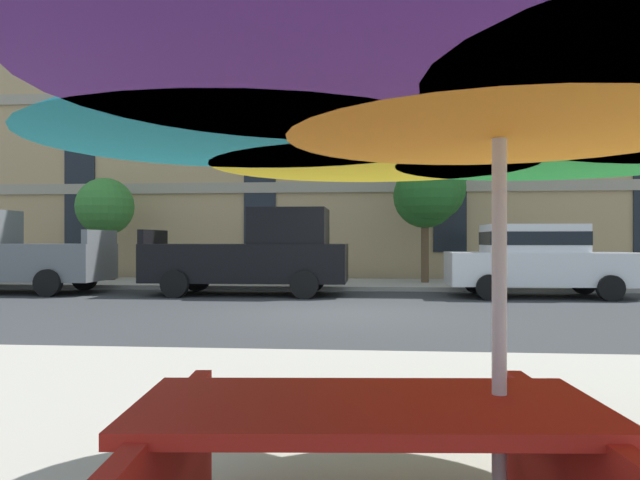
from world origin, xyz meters
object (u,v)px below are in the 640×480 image
Objects in this scene: pickup_gray at (2,254)px; street_tree_middle at (429,192)px; street_tree_left at (106,208)px; sedan_white at (537,258)px; picnic_table at (368,474)px; pickup_black at (256,255)px; patio_umbrella at (499,79)px.

street_tree_middle is at bearing 15.95° from pickup_gray.
street_tree_left is (1.22, 3.58, 1.40)m from pickup_gray.
sedan_white is 1.30× the size of street_tree_left.
pickup_gray is 2.66× the size of picnic_table.
pickup_black is 5.98m from street_tree_middle.
street_tree_middle reaches higher than pickup_black.
pickup_gray reaches higher than sedan_white.
patio_umbrella reaches higher than pickup_gray.
pickup_black is 1.50× the size of street_tree_left.
patio_umbrella is at bearing -60.79° from street_tree_left.
pickup_gray is 13.81m from sedan_white.
pickup_gray is 6.85m from pickup_black.
street_tree_middle reaches higher than pickup_gray.
sedan_white is at bearing -0.00° from pickup_gray.
pickup_gray is at bearing -108.87° from street_tree_left.
street_tree_left reaches higher than picnic_table.
patio_umbrella reaches higher than pickup_black.
pickup_black is at bearing 0.00° from pickup_gray.
pickup_gray is 1.50× the size of street_tree_left.
picnic_table is at bearing -107.36° from sedan_white.
picnic_table is at bearing -163.87° from patio_umbrella.
pickup_black is 2.66× the size of picnic_table.
pickup_gray is at bearing 180.00° from sedan_white.
patio_umbrella is 1.66m from picnic_table.
pickup_gray and pickup_black have the same top height.
patio_umbrella is at bearing -94.18° from street_tree_middle.
pickup_gray is 1.00× the size of pickup_black.
picnic_table is (2.95, -12.85, -0.54)m from pickup_black.
pickup_black is 6.97m from sedan_white.
street_tree_middle is at bearing 35.25° from pickup_black.
picnic_table is (-1.70, -16.14, -2.38)m from street_tree_middle.
pickup_black is at bearing -32.49° from street_tree_left.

